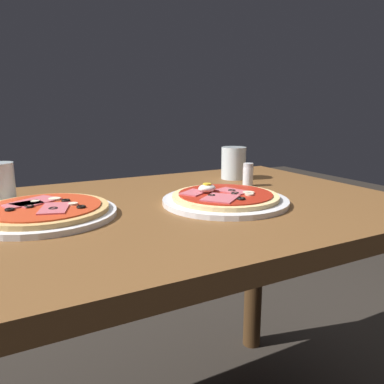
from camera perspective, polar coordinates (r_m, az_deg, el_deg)
The scene contains 6 objects.
dining_table at distance 0.92m, azimuth -7.08°, elevation -9.12°, with size 1.28×0.76×0.73m.
pizza_foreground at distance 0.91m, azimuth 4.92°, elevation -0.98°, with size 0.30×0.30×0.05m.
pizza_across_left at distance 0.85m, azimuth -21.16°, elevation -2.75°, with size 0.30×0.30×0.03m.
water_glass_near at distance 1.03m, azimuth -26.58°, elevation 0.94°, with size 0.07×0.07×0.09m.
water_glass_far at distance 1.23m, azimuth 6.20°, elevation 3.99°, with size 0.08×0.08×0.10m.
salt_shaker at distance 1.12m, azimuth 8.33°, elevation 2.54°, with size 0.03×0.03×0.07m.
Camera 1 is at (-0.30, -0.80, 0.95)m, focal length 35.86 mm.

